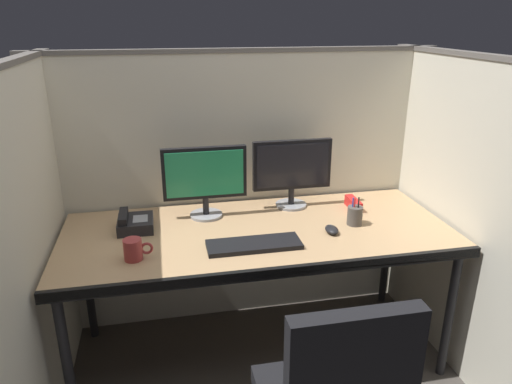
{
  "coord_description": "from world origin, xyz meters",
  "views": [
    {
      "loc": [
        -0.44,
        -1.78,
        1.73
      ],
      "look_at": [
        0.0,
        0.35,
        0.92
      ],
      "focal_mm": 33.31,
      "sensor_mm": 36.0,
      "label": 1
    }
  ],
  "objects_px": {
    "monitor_right": "(292,169)",
    "desk": "(259,240)",
    "pen_cup": "(355,215)",
    "computer_mouse": "(332,230)",
    "keyboard_main": "(254,245)",
    "coffee_mug": "(134,249)",
    "monitor_left": "(205,177)",
    "red_stapler": "(353,204)",
    "desk_phone": "(134,223)"
  },
  "relations": [
    {
      "from": "computer_mouse",
      "to": "keyboard_main",
      "type": "bearing_deg",
      "value": -170.18
    },
    {
      "from": "coffee_mug",
      "to": "pen_cup",
      "type": "height_order",
      "value": "pen_cup"
    },
    {
      "from": "computer_mouse",
      "to": "coffee_mug",
      "type": "bearing_deg",
      "value": -174.96
    },
    {
      "from": "desk_phone",
      "to": "coffee_mug",
      "type": "xyz_separation_m",
      "value": [
        0.01,
        -0.32,
        0.01
      ]
    },
    {
      "from": "computer_mouse",
      "to": "coffee_mug",
      "type": "xyz_separation_m",
      "value": [
        -0.93,
        -0.08,
        0.03
      ]
    },
    {
      "from": "desk",
      "to": "coffee_mug",
      "type": "xyz_separation_m",
      "value": [
        -0.59,
        -0.18,
        0.1
      ]
    },
    {
      "from": "keyboard_main",
      "to": "coffee_mug",
      "type": "height_order",
      "value": "coffee_mug"
    },
    {
      "from": "keyboard_main",
      "to": "desk_phone",
      "type": "bearing_deg",
      "value": 150.42
    },
    {
      "from": "monitor_left",
      "to": "pen_cup",
      "type": "height_order",
      "value": "monitor_left"
    },
    {
      "from": "monitor_left",
      "to": "red_stapler",
      "type": "height_order",
      "value": "monitor_left"
    },
    {
      "from": "keyboard_main",
      "to": "desk",
      "type": "bearing_deg",
      "value": 71.15
    },
    {
      "from": "desk",
      "to": "coffee_mug",
      "type": "relative_size",
      "value": 15.08
    },
    {
      "from": "desk",
      "to": "computer_mouse",
      "type": "bearing_deg",
      "value": -15.58
    },
    {
      "from": "monitor_left",
      "to": "red_stapler",
      "type": "bearing_deg",
      "value": -3.92
    },
    {
      "from": "keyboard_main",
      "to": "red_stapler",
      "type": "distance_m",
      "value": 0.71
    },
    {
      "from": "keyboard_main",
      "to": "pen_cup",
      "type": "relative_size",
      "value": 2.88
    },
    {
      "from": "desk",
      "to": "computer_mouse",
      "type": "distance_m",
      "value": 0.36
    },
    {
      "from": "desk",
      "to": "monitor_right",
      "type": "bearing_deg",
      "value": 49.01
    },
    {
      "from": "keyboard_main",
      "to": "pen_cup",
      "type": "height_order",
      "value": "pen_cup"
    },
    {
      "from": "desk_phone",
      "to": "pen_cup",
      "type": "bearing_deg",
      "value": -8.61
    },
    {
      "from": "keyboard_main",
      "to": "coffee_mug",
      "type": "distance_m",
      "value": 0.53
    },
    {
      "from": "pen_cup",
      "to": "monitor_left",
      "type": "bearing_deg",
      "value": 160.56
    },
    {
      "from": "desk",
      "to": "desk_phone",
      "type": "relative_size",
      "value": 10.0
    },
    {
      "from": "desk",
      "to": "pen_cup",
      "type": "distance_m",
      "value": 0.5
    },
    {
      "from": "monitor_left",
      "to": "computer_mouse",
      "type": "xyz_separation_m",
      "value": [
        0.57,
        -0.33,
        -0.2
      ]
    },
    {
      "from": "monitor_left",
      "to": "keyboard_main",
      "type": "distance_m",
      "value": 0.48
    },
    {
      "from": "monitor_left",
      "to": "monitor_right",
      "type": "relative_size",
      "value": 1.0
    },
    {
      "from": "computer_mouse",
      "to": "red_stapler",
      "type": "distance_m",
      "value": 0.35
    },
    {
      "from": "desk",
      "to": "monitor_left",
      "type": "height_order",
      "value": "monitor_left"
    },
    {
      "from": "pen_cup",
      "to": "desk_phone",
      "type": "bearing_deg",
      "value": 171.39
    },
    {
      "from": "desk_phone",
      "to": "monitor_right",
      "type": "bearing_deg",
      "value": 9.38
    },
    {
      "from": "monitor_left",
      "to": "desk_phone",
      "type": "xyz_separation_m",
      "value": [
        -0.36,
        -0.09,
        -0.18
      ]
    },
    {
      "from": "computer_mouse",
      "to": "desk_phone",
      "type": "distance_m",
      "value": 0.97
    },
    {
      "from": "desk_phone",
      "to": "red_stapler",
      "type": "height_order",
      "value": "desk_phone"
    },
    {
      "from": "monitor_left",
      "to": "coffee_mug",
      "type": "relative_size",
      "value": 3.41
    },
    {
      "from": "desk_phone",
      "to": "pen_cup",
      "type": "xyz_separation_m",
      "value": [
        1.08,
        -0.16,
        0.02
      ]
    },
    {
      "from": "desk",
      "to": "pen_cup",
      "type": "height_order",
      "value": "pen_cup"
    },
    {
      "from": "monitor_right",
      "to": "computer_mouse",
      "type": "relative_size",
      "value": 4.48
    },
    {
      "from": "desk",
      "to": "desk_phone",
      "type": "distance_m",
      "value": 0.62
    },
    {
      "from": "monitor_right",
      "to": "coffee_mug",
      "type": "bearing_deg",
      "value": -151.12
    },
    {
      "from": "pen_cup",
      "to": "computer_mouse",
      "type": "bearing_deg",
      "value": -153.69
    },
    {
      "from": "desk_phone",
      "to": "keyboard_main",
      "type": "bearing_deg",
      "value": -29.58
    },
    {
      "from": "monitor_right",
      "to": "desk",
      "type": "bearing_deg",
      "value": -130.99
    },
    {
      "from": "monitor_right",
      "to": "pen_cup",
      "type": "bearing_deg",
      "value": -50.89
    },
    {
      "from": "monitor_right",
      "to": "pen_cup",
      "type": "xyz_separation_m",
      "value": [
        0.25,
        -0.3,
        -0.17
      ]
    },
    {
      "from": "computer_mouse",
      "to": "monitor_left",
      "type": "bearing_deg",
      "value": 150.32
    },
    {
      "from": "computer_mouse",
      "to": "red_stapler",
      "type": "xyz_separation_m",
      "value": [
        0.22,
        0.27,
        0.01
      ]
    },
    {
      "from": "keyboard_main",
      "to": "computer_mouse",
      "type": "relative_size",
      "value": 4.48
    },
    {
      "from": "monitor_left",
      "to": "desk_phone",
      "type": "bearing_deg",
      "value": -165.99
    },
    {
      "from": "monitor_left",
      "to": "keyboard_main",
      "type": "xyz_separation_m",
      "value": [
        0.18,
        -0.4,
        -0.2
      ]
    }
  ]
}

